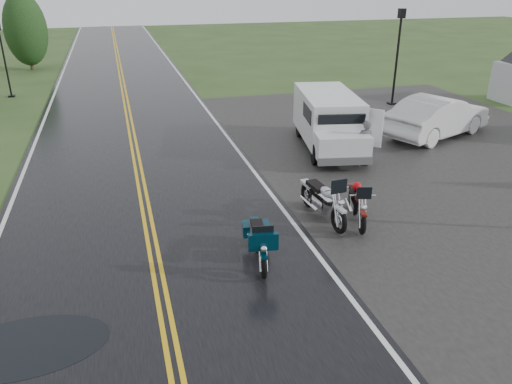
# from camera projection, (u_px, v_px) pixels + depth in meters

# --- Properties ---
(ground) EXTENTS (120.00, 120.00, 0.00)m
(ground) POSITION_uv_depth(u_px,v_px,m) (159.00, 282.00, 11.04)
(ground) COLOR #2D471E
(ground) RESTS_ON ground
(road) EXTENTS (8.00, 100.00, 0.04)m
(road) POSITION_uv_depth(u_px,v_px,m) (134.00, 144.00, 19.84)
(road) COLOR black
(road) RESTS_ON ground
(parking_pad) EXTENTS (14.00, 24.00, 0.03)m
(parking_pad) POSITION_uv_depth(u_px,v_px,m) (450.00, 160.00, 18.18)
(parking_pad) COLOR black
(parking_pad) RESTS_ON ground
(motorcycle_red) EXTENTS (1.34, 2.25, 1.25)m
(motorcycle_red) POSITION_uv_depth(u_px,v_px,m) (363.00, 214.00, 12.75)
(motorcycle_red) COLOR #5D120A
(motorcycle_red) RESTS_ON ground
(motorcycle_teal) EXTENTS (1.08, 2.17, 1.23)m
(motorcycle_teal) POSITION_uv_depth(u_px,v_px,m) (263.00, 255.00, 10.90)
(motorcycle_teal) COLOR #042431
(motorcycle_teal) RESTS_ON ground
(motorcycle_silver) EXTENTS (1.10, 2.49, 1.43)m
(motorcycle_silver) POSITION_uv_depth(u_px,v_px,m) (340.00, 210.00, 12.75)
(motorcycle_silver) COLOR #AFB1B7
(motorcycle_silver) RESTS_ON ground
(van_white) EXTENTS (3.02, 5.73, 2.14)m
(van_white) POSITION_uv_depth(u_px,v_px,m) (317.00, 136.00, 17.36)
(van_white) COLOR silver
(van_white) RESTS_ON ground
(person_at_van) EXTENTS (0.62, 0.43, 1.64)m
(person_at_van) POSITION_uv_depth(u_px,v_px,m) (365.00, 144.00, 17.33)
(person_at_van) COLOR #504F54
(person_at_van) RESTS_ON ground
(sedan_white) EXTENTS (5.41, 3.62, 1.69)m
(sedan_white) POSITION_uv_depth(u_px,v_px,m) (438.00, 117.00, 20.54)
(sedan_white) COLOR silver
(sedan_white) RESTS_ON ground
(lamp_post_far_left) EXTENTS (0.34, 0.34, 3.95)m
(lamp_post_far_left) POSITION_uv_depth(u_px,v_px,m) (5.00, 60.00, 26.78)
(lamp_post_far_left) COLOR black
(lamp_post_far_left) RESTS_ON ground
(lamp_post_far_right) EXTENTS (0.41, 0.41, 4.77)m
(lamp_post_far_right) POSITION_uv_depth(u_px,v_px,m) (397.00, 58.00, 25.00)
(lamp_post_far_right) COLOR black
(lamp_post_far_right) RESTS_ON ground
(tree_left_far) EXTENTS (2.87, 2.87, 4.41)m
(tree_left_far) POSITION_uv_depth(u_px,v_px,m) (27.00, 37.00, 34.37)
(tree_left_far) COLOR #1E3D19
(tree_left_far) RESTS_ON ground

